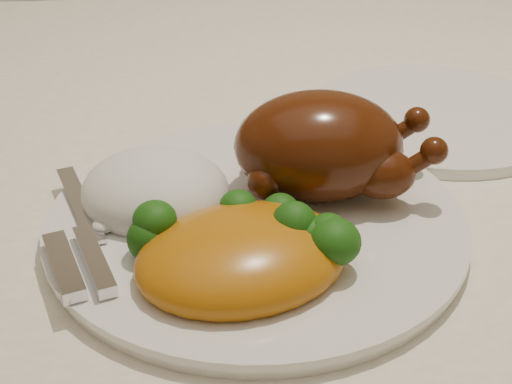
{
  "coord_description": "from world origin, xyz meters",
  "views": [
    {
      "loc": [
        -0.08,
        -0.58,
        1.07
      ],
      "look_at": [
        -0.05,
        -0.13,
        0.8
      ],
      "focal_mm": 50.0,
      "sensor_mm": 36.0,
      "label": 1
    }
  ],
  "objects": [
    {
      "name": "tablecloth",
      "position": [
        0.0,
        0.0,
        0.74
      ],
      "size": [
        1.73,
        1.03,
        0.18
      ],
      "color": "white",
      "rests_on": "dining_table"
    },
    {
      "name": "rice_mound",
      "position": [
        -0.12,
        -0.11,
        0.79
      ],
      "size": [
        0.14,
        0.13,
        0.06
      ],
      "rotation": [
        0.0,
        0.0,
        -0.29
      ],
      "color": "white",
      "rests_on": "dinner_plate"
    },
    {
      "name": "mac_and_cheese",
      "position": [
        -0.05,
        -0.19,
        0.79
      ],
      "size": [
        0.17,
        0.15,
        0.06
      ],
      "rotation": [
        0.0,
        0.0,
        0.28
      ],
      "color": "#B76B0B",
      "rests_on": "dinner_plate"
    },
    {
      "name": "dinner_plate",
      "position": [
        -0.05,
        -0.13,
        0.77
      ],
      "size": [
        0.41,
        0.41,
        0.01
      ],
      "primitive_type": "cylinder",
      "rotation": [
        0.0,
        0.0,
        -0.4
      ],
      "color": "white",
      "rests_on": "tablecloth"
    },
    {
      "name": "side_plate",
      "position": [
        0.15,
        0.05,
        0.77
      ],
      "size": [
        0.25,
        0.25,
        0.01
      ],
      "primitive_type": "cylinder",
      "rotation": [
        0.0,
        0.0,
        0.02
      ],
      "color": "white",
      "rests_on": "tablecloth"
    },
    {
      "name": "roast_chicken",
      "position": [
        0.01,
        -0.1,
        0.82
      ],
      "size": [
        0.16,
        0.1,
        0.08
      ],
      "rotation": [
        0.0,
        0.0,
        -0.04
      ],
      "color": "#4D1D08",
      "rests_on": "dinner_plate"
    },
    {
      "name": "cutlery",
      "position": [
        -0.17,
        -0.16,
        0.79
      ],
      "size": [
        0.06,
        0.18,
        0.01
      ],
      "rotation": [
        0.0,
        0.0,
        0.34
      ],
      "color": "silver",
      "rests_on": "dinner_plate"
    },
    {
      "name": "dining_table",
      "position": [
        0.0,
        0.0,
        0.67
      ],
      "size": [
        1.6,
        0.9,
        0.76
      ],
      "color": "brown",
      "rests_on": "floor"
    }
  ]
}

